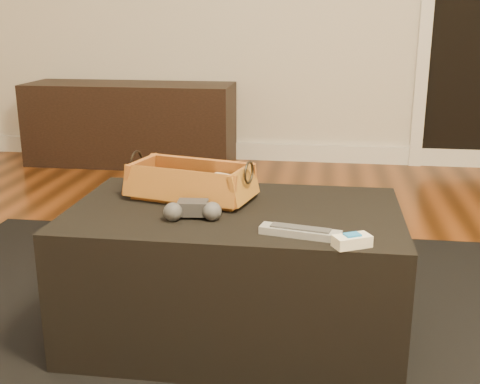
# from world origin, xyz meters

# --- Properties ---
(baseboard) EXTENTS (5.00, 0.04, 0.12)m
(baseboard) POSITION_xyz_m (0.00, 2.73, 0.06)
(baseboard) COLOR white
(baseboard) RESTS_ON floor
(door_jamb_left) EXTENTS (0.08, 0.05, 2.05)m
(door_jamb_left) POSITION_xyz_m (0.85, 2.72, 1.02)
(door_jamb_left) COLOR white
(door_jamb_left) RESTS_ON floor
(media_cabinet) EXTENTS (1.40, 0.45, 0.55)m
(media_cabinet) POSITION_xyz_m (-1.09, 2.51, 0.28)
(media_cabinet) COLOR black
(media_cabinet) RESTS_ON floor
(area_rug) EXTENTS (2.60, 2.00, 0.01)m
(area_rug) POSITION_xyz_m (-0.03, 0.23, 0.01)
(area_rug) COLOR black
(area_rug) RESTS_ON floor
(ottoman) EXTENTS (1.00, 0.60, 0.42)m
(ottoman) POSITION_xyz_m (-0.03, 0.28, 0.22)
(ottoman) COLOR black
(ottoman) RESTS_ON area_rug
(tv_remote) EXTENTS (0.21, 0.07, 0.02)m
(tv_remote) POSITION_xyz_m (-0.20, 0.36, 0.46)
(tv_remote) COLOR black
(tv_remote) RESTS_ON wicker_basket
(cloth_bundle) EXTENTS (0.13, 0.11, 0.06)m
(cloth_bundle) POSITION_xyz_m (-0.07, 0.37, 0.48)
(cloth_bundle) COLOR tan
(cloth_bundle) RESTS_ON wicker_basket
(wicker_basket) EXTENTS (0.43, 0.29, 0.14)m
(wicker_basket) POSITION_xyz_m (-0.18, 0.37, 0.48)
(wicker_basket) COLOR brown
(wicker_basket) RESTS_ON ottoman
(game_controller) EXTENTS (0.17, 0.11, 0.05)m
(game_controller) POSITION_xyz_m (-0.13, 0.17, 0.46)
(game_controller) COLOR #29292B
(game_controller) RESTS_ON ottoman
(silver_remote) EXTENTS (0.22, 0.09, 0.03)m
(silver_remote) POSITION_xyz_m (0.18, 0.07, 0.44)
(silver_remote) COLOR #94979A
(silver_remote) RESTS_ON ottoman
(cream_gadget) EXTENTS (0.11, 0.09, 0.03)m
(cream_gadget) POSITION_xyz_m (0.32, 0.01, 0.45)
(cream_gadget) COLOR silver
(cream_gadget) RESTS_ON ottoman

